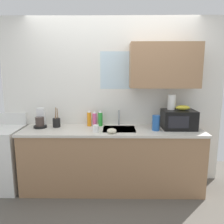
% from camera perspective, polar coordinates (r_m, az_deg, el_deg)
% --- Properties ---
extents(kitchen_wall_assembly, '(3.34, 0.42, 2.50)m').
position_cam_1_polar(kitchen_wall_assembly, '(3.35, 2.43, 4.39)').
color(kitchen_wall_assembly, white).
rests_on(kitchen_wall_assembly, ground).
extents(counter_unit, '(2.57, 0.63, 0.90)m').
position_cam_1_polar(counter_unit, '(3.27, 0.03, -12.01)').
color(counter_unit, '#9E7551').
rests_on(counter_unit, ground).
extents(sink_faucet, '(0.03, 0.03, 0.23)m').
position_cam_1_polar(sink_faucet, '(3.33, 1.80, -1.50)').
color(sink_faucet, '#B2B5BA').
rests_on(sink_faucet, counter_unit).
extents(stove_range, '(0.60, 0.60, 1.08)m').
position_cam_1_polar(stove_range, '(3.67, -26.85, -10.60)').
color(stove_range, white).
rests_on(stove_range, ground).
extents(microwave, '(0.46, 0.35, 0.27)m').
position_cam_1_polar(microwave, '(3.27, 16.91, -1.87)').
color(microwave, black).
rests_on(microwave, counter_unit).
extents(banana_bunch, '(0.20, 0.11, 0.07)m').
position_cam_1_polar(banana_bunch, '(3.26, 17.92, 1.07)').
color(banana_bunch, gold).
rests_on(banana_bunch, microwave).
extents(paper_towel_roll, '(0.11, 0.11, 0.22)m').
position_cam_1_polar(paper_towel_roll, '(3.25, 15.21, 2.54)').
color(paper_towel_roll, white).
rests_on(paper_towel_roll, microwave).
extents(coffee_maker, '(0.19, 0.21, 0.28)m').
position_cam_1_polar(coffee_maker, '(3.39, -18.06, -2.04)').
color(coffee_maker, black).
rests_on(coffee_maker, counter_unit).
extents(dish_soap_bottle_green, '(0.07, 0.07, 0.24)m').
position_cam_1_polar(dish_soap_bottle_green, '(3.30, -3.05, -1.72)').
color(dish_soap_bottle_green, green).
rests_on(dish_soap_bottle_green, counter_unit).
extents(dish_soap_bottle_pink, '(0.06, 0.06, 0.23)m').
position_cam_1_polar(dish_soap_bottle_pink, '(3.31, -4.53, -1.78)').
color(dish_soap_bottle_pink, '#E55999').
rests_on(dish_soap_bottle_pink, counter_unit).
extents(dish_soap_bottle_orange, '(0.06, 0.06, 0.24)m').
position_cam_1_polar(dish_soap_bottle_orange, '(3.31, -5.96, -1.68)').
color(dish_soap_bottle_orange, orange).
rests_on(dish_soap_bottle_orange, counter_unit).
extents(cereal_canister, '(0.10, 0.10, 0.21)m').
position_cam_1_polar(cereal_canister, '(3.11, 11.35, -2.80)').
color(cereal_canister, '#2659A5').
rests_on(cereal_canister, counter_unit).
extents(mug_white, '(0.08, 0.08, 0.09)m').
position_cam_1_polar(mug_white, '(2.99, -4.23, -4.30)').
color(mug_white, white).
rests_on(mug_white, counter_unit).
extents(utensil_crock, '(0.11, 0.11, 0.30)m').
position_cam_1_polar(utensil_crock, '(3.34, -14.22, -2.62)').
color(utensil_crock, black).
rests_on(utensil_crock, counter_unit).
extents(small_bowl, '(0.13, 0.13, 0.06)m').
position_cam_1_polar(small_bowl, '(2.93, -0.02, -4.91)').
color(small_bowl, beige).
rests_on(small_bowl, counter_unit).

